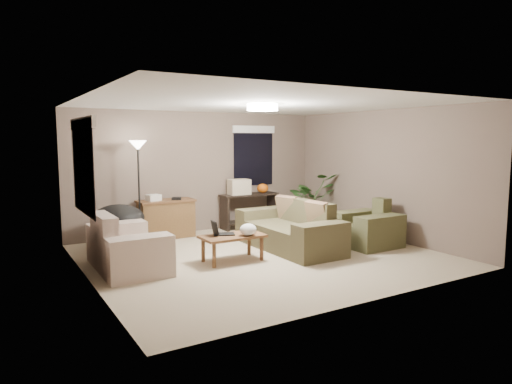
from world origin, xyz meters
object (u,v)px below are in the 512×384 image
coffee_table (232,239)px  cat_scratching_post (361,228)px  console_table (249,208)px  armchair (367,229)px  houseplant (311,206)px  floor_lamp (138,157)px  loveseat (126,249)px  desk (166,219)px  papasan_chair (118,223)px  main_sofa (290,232)px

coffee_table → cat_scratching_post: bearing=3.4°
console_table → armchair: bearing=-68.8°
coffee_table → houseplant: size_ratio=0.84×
coffee_table → floor_lamp: size_ratio=0.52×
coffee_table → cat_scratching_post: (2.92, 0.17, -0.14)m
loveseat → desk: bearing=54.4°
loveseat → floor_lamp: (0.70, 1.61, 1.30)m
floor_lamp → houseplant: floor_lamp is taller
papasan_chair → houseplant: bearing=-0.2°
desk → cat_scratching_post: 3.81m
papasan_chair → loveseat: bearing=-99.7°
floor_lamp → papasan_chair: bearing=-145.2°
armchair → papasan_chair: size_ratio=1.00×
loveseat → cat_scratching_post: loveseat is taller
main_sofa → loveseat: size_ratio=1.38×
houseplant → cat_scratching_post: bearing=-88.1°
desk → floor_lamp: 1.36m
papasan_chair → console_table: bearing=10.6°
armchair → main_sofa: bearing=157.1°
floor_lamp → cat_scratching_post: size_ratio=3.82×
coffee_table → floor_lamp: floor_lamp is taller
houseplant → floor_lamp: bearing=174.6°
papasan_chair → cat_scratching_post: (4.27, -1.54, -0.25)m
desk → papasan_chair: papasan_chair is taller
cat_scratching_post → main_sofa: bearing=177.5°
main_sofa → papasan_chair: main_sofa is taller
floor_lamp → coffee_table: bearing=-67.0°
loveseat → console_table: 3.68m
coffee_table → desk: bearing=97.6°
main_sofa → coffee_table: (-1.29, -0.24, 0.06)m
console_table → houseplant: houseplant is taller
floor_lamp → houseplant: 3.92m
armchair → papasan_chair: bearing=153.0°
main_sofa → cat_scratching_post: main_sofa is taller
loveseat → desk: size_ratio=1.45×
floor_lamp → houseplant: size_ratio=1.60×
floor_lamp → desk: bearing=16.4°
armchair → papasan_chair: 4.46m
main_sofa → coffee_table: main_sofa is taller
coffee_table → floor_lamp: 2.55m
loveseat → console_table: size_ratio=1.23×
console_table → houseplant: (1.25, -0.57, 0.03)m
main_sofa → desk: bearing=128.8°
loveseat → cat_scratching_post: bearing=-3.4°
cat_scratching_post → papasan_chair: bearing=160.2°
coffee_table → loveseat: bearing=164.5°
coffee_table → floor_lamp: (-0.87, 2.05, 1.24)m
loveseat → houseplant: (4.44, 1.26, 0.17)m
papasan_chair → desk: bearing=25.5°
armchair → loveseat: bearing=169.8°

